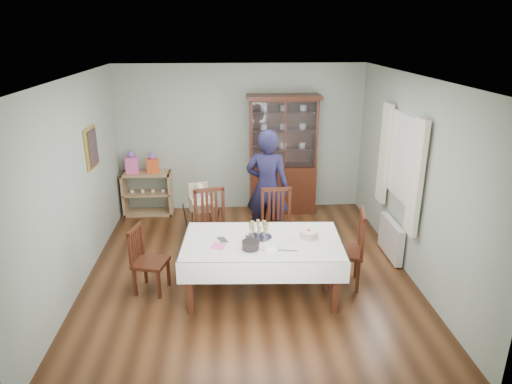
{
  "coord_description": "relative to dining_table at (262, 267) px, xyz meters",
  "views": [
    {
      "loc": [
        -0.27,
        -5.75,
        3.27
      ],
      "look_at": [
        0.12,
        0.2,
        1.13
      ],
      "focal_mm": 32.0,
      "sensor_mm": 36.0,
      "label": 1
    }
  ],
  "objects": [
    {
      "name": "chair_end_right",
      "position": [
        1.11,
        0.15,
        -0.07
      ],
      "size": [
        0.57,
        0.57,
        1.06
      ],
      "rotation": [
        0.0,
        0.0,
        -1.78
      ],
      "color": "#431F10",
      "rests_on": "floor"
    },
    {
      "name": "napkin_stack",
      "position": [
        -0.55,
        -0.15,
        0.39
      ],
      "size": [
        0.18,
        0.18,
        0.02
      ],
      "primitive_type": "cube",
      "rotation": [
        0.0,
        0.0,
        -0.33
      ],
      "color": "#F359A7",
      "rests_on": "dining_table"
    },
    {
      "name": "birthday_cake",
      "position": [
        0.59,
        0.03,
        0.42
      ],
      "size": [
        0.26,
        0.26,
        0.18
      ],
      "color": "white",
      "rests_on": "dining_table"
    },
    {
      "name": "sideboard",
      "position": [
        -1.9,
        2.86,
        0.02
      ],
      "size": [
        0.9,
        0.38,
        0.8
      ],
      "color": "tan",
      "rests_on": "floor"
    },
    {
      "name": "chair_end_left",
      "position": [
        -1.45,
        0.16,
        -0.12
      ],
      "size": [
        0.49,
        0.49,
        0.89
      ],
      "rotation": [
        0.0,
        0.0,
        1.31
      ],
      "color": "#431F10",
      "rests_on": "floor"
    },
    {
      "name": "curtain_left",
      "position": [
        2.01,
        0.26,
        1.07
      ],
      "size": [
        0.07,
        0.3,
        1.55
      ],
      "primitive_type": "cube",
      "color": "silver",
      "rests_on": "room_shell"
    },
    {
      "name": "picture_frame",
      "position": [
        -2.37,
        1.38,
        1.27
      ],
      "size": [
        0.04,
        0.48,
        0.58
      ],
      "primitive_type": "cube",
      "color": "gold",
      "rests_on": "room_shell"
    },
    {
      "name": "floor",
      "position": [
        -0.15,
        0.58,
        -0.38
      ],
      "size": [
        5.0,
        5.0,
        0.0
      ],
      "primitive_type": "plane",
      "color": "#593319",
      "rests_on": "ground"
    },
    {
      "name": "china_cabinet",
      "position": [
        0.6,
        2.84,
        0.74
      ],
      "size": [
        1.3,
        0.48,
        2.18
      ],
      "color": "#431F10",
      "rests_on": "floor"
    },
    {
      "name": "room_shell",
      "position": [
        -0.15,
        1.11,
        1.32
      ],
      "size": [
        5.0,
        5.0,
        5.0
      ],
      "color": "#9EAA99",
      "rests_on": "floor"
    },
    {
      "name": "dining_table",
      "position": [
        0.0,
        0.0,
        0.0
      ],
      "size": [
        2.06,
        1.26,
        0.76
      ],
      "rotation": [
        0.0,
        0.0,
        -0.06
      ],
      "color": "#431F10",
      "rests_on": "floor"
    },
    {
      "name": "cake_knife",
      "position": [
        0.26,
        -0.31,
        0.38
      ],
      "size": [
        0.26,
        0.08,
        0.01
      ],
      "primitive_type": "cube",
      "rotation": [
        0.0,
        0.0,
        -0.22
      ],
      "color": "silver",
      "rests_on": "dining_table"
    },
    {
      "name": "chair_far_right",
      "position": [
        0.3,
        0.95,
        -0.07
      ],
      "size": [
        0.49,
        0.49,
        1.05
      ],
      "rotation": [
        0.0,
        0.0,
        0.03
      ],
      "color": "#431F10",
      "rests_on": "floor"
    },
    {
      "name": "chair_far_left",
      "position": [
        -0.64,
        0.94,
        -0.07
      ],
      "size": [
        0.59,
        0.59,
        1.07
      ],
      "rotation": [
        0.0,
        0.0,
        0.27
      ],
      "color": "#431F10",
      "rests_on": "floor"
    },
    {
      "name": "high_chair",
      "position": [
        -0.86,
        1.69,
        -0.01
      ],
      "size": [
        0.54,
        0.54,
        0.97
      ],
      "rotation": [
        0.0,
        0.0,
        0.31
      ],
      "color": "black",
      "rests_on": "floor"
    },
    {
      "name": "gift_bag_pink",
      "position": [
        -2.13,
        2.84,
        0.6
      ],
      "size": [
        0.23,
        0.15,
        0.41
      ],
      "color": "#F359A7",
      "rests_on": "sideboard"
    },
    {
      "name": "plate_stack_dark",
      "position": [
        -0.16,
        -0.23,
        0.43
      ],
      "size": [
        0.25,
        0.25,
        0.1
      ],
      "primitive_type": "cylinder",
      "rotation": [
        0.0,
        0.0,
        -0.21
      ],
      "color": "black",
      "rests_on": "dining_table"
    },
    {
      "name": "gift_bag_orange",
      "position": [
        -1.76,
        2.84,
        0.58
      ],
      "size": [
        0.21,
        0.16,
        0.37
      ],
      "color": "#EE5525",
      "rests_on": "sideboard"
    },
    {
      "name": "champagne_tray",
      "position": [
        -0.04,
        0.07,
        0.44
      ],
      "size": [
        0.34,
        0.34,
        0.21
      ],
      "color": "silver",
      "rests_on": "dining_table"
    },
    {
      "name": "plate_stack_white",
      "position": [
        0.09,
        -0.28,
        0.41
      ],
      "size": [
        0.21,
        0.21,
        0.08
      ],
      "primitive_type": "cylinder",
      "rotation": [
        0.0,
        0.0,
        0.15
      ],
      "color": "white",
      "rests_on": "dining_table"
    },
    {
      "name": "cutlery",
      "position": [
        -0.54,
        0.03,
        0.38
      ],
      "size": [
        0.18,
        0.21,
        0.01
      ],
      "primitive_type": null,
      "rotation": [
        0.0,
        0.0,
        0.37
      ],
      "color": "silver",
      "rests_on": "dining_table"
    },
    {
      "name": "window",
      "position": [
        2.07,
        0.88,
        1.17
      ],
      "size": [
        0.04,
        1.02,
        1.22
      ],
      "primitive_type": "cube",
      "color": "white",
      "rests_on": "room_shell"
    },
    {
      "name": "radiator",
      "position": [
        2.01,
        0.88,
        -0.08
      ],
      "size": [
        0.1,
        0.8,
        0.55
      ],
      "primitive_type": "cube",
      "color": "white",
      "rests_on": "floor"
    },
    {
      "name": "curtain_right",
      "position": [
        2.01,
        1.5,
        1.07
      ],
      "size": [
        0.07,
        0.3,
        1.55
      ],
      "primitive_type": "cube",
      "color": "silver",
      "rests_on": "room_shell"
    },
    {
      "name": "woman",
      "position": [
        0.2,
        1.5,
        0.55
      ],
      "size": [
        0.78,
        0.62,
        1.86
      ],
      "primitive_type": "imported",
      "rotation": [
        0.0,
        0.0,
        2.86
      ],
      "color": "black",
      "rests_on": "floor"
    }
  ]
}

